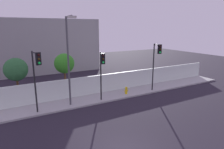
% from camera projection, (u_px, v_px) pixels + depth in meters
% --- Properties ---
extents(sidewalk, '(36.00, 2.40, 0.15)m').
position_uv_depth(sidewalk, '(75.00, 103.00, 17.35)').
color(sidewalk, '#9F9F9F').
rests_on(sidewalk, ground).
extents(perimeter_wall, '(36.00, 0.18, 1.80)m').
position_uv_depth(perimeter_wall, '(70.00, 88.00, 18.22)').
color(perimeter_wall, silver).
rests_on(perimeter_wall, sidewalk).
extents(traffic_light_left, '(0.50, 1.30, 4.76)m').
position_uv_depth(traffic_light_left, '(37.00, 70.00, 14.04)').
color(traffic_light_left, black).
rests_on(traffic_light_left, sidewalk).
extents(traffic_light_center, '(0.48, 1.17, 4.37)m').
position_uv_depth(traffic_light_center, '(102.00, 66.00, 16.61)').
color(traffic_light_center, black).
rests_on(traffic_light_center, sidewalk).
extents(traffic_light_right, '(0.46, 1.30, 4.85)m').
position_uv_depth(traffic_light_right, '(157.00, 57.00, 19.31)').
color(traffic_light_right, black).
rests_on(traffic_light_right, sidewalk).
extents(street_lamp_curbside, '(0.62, 2.17, 7.25)m').
position_uv_depth(street_lamp_curbside, '(69.00, 55.00, 15.46)').
color(street_lamp_curbside, '#4C4C51').
rests_on(street_lamp_curbside, sidewalk).
extents(fire_hydrant, '(0.44, 0.26, 0.74)m').
position_uv_depth(fire_hydrant, '(126.00, 90.00, 19.32)').
color(fire_hydrant, gold).
rests_on(fire_hydrant, sidewalk).
extents(roadside_tree_leftmost, '(2.03, 2.03, 4.00)m').
position_uv_depth(roadside_tree_leftmost, '(16.00, 70.00, 17.11)').
color(roadside_tree_leftmost, brown).
rests_on(roadside_tree_leftmost, ground).
extents(roadside_tree_midleft, '(1.95, 1.95, 4.12)m').
position_uv_depth(roadside_tree_midleft, '(64.00, 64.00, 19.09)').
color(roadside_tree_midleft, brown).
rests_on(roadside_tree_midleft, ground).
extents(low_building_distant, '(15.15, 6.00, 7.79)m').
position_uv_depth(low_building_distant, '(46.00, 46.00, 29.79)').
color(low_building_distant, gray).
rests_on(low_building_distant, ground).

